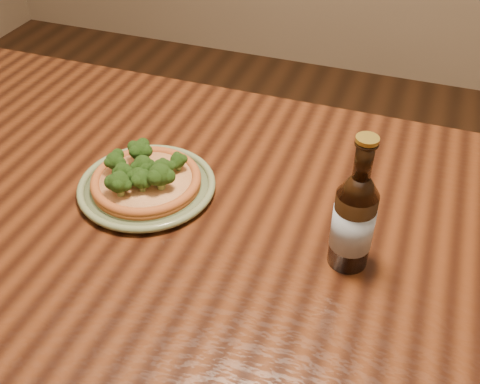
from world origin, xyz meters
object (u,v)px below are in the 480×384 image
(table, at_px, (140,235))
(pizza, at_px, (145,178))
(plate, at_px, (147,186))
(beer_bottle, at_px, (354,220))

(table, relative_size, pizza, 7.83)
(table, xyz_separation_m, plate, (0.01, 0.03, 0.10))
(plate, xyz_separation_m, pizza, (-0.00, -0.00, 0.02))
(pizza, bearing_deg, beer_bottle, -7.34)
(plate, height_order, pizza, pizza)
(plate, relative_size, pizza, 1.26)
(table, height_order, plate, plate)
(plate, bearing_deg, pizza, -115.16)
(pizza, bearing_deg, plate, 64.84)
(table, xyz_separation_m, pizza, (0.01, 0.03, 0.12))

